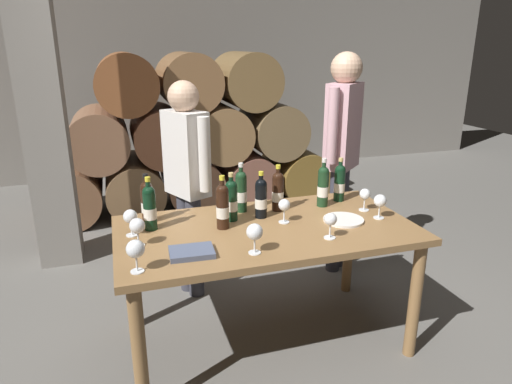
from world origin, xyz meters
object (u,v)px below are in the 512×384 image
object	(u,v)px
wine_bottle_3	(223,206)
wine_bottle_7	(323,186)
wine_glass_4	(365,195)
wine_bottle_6	(231,200)
wine_glass_3	(380,202)
taster_seated_left	(187,173)
wine_bottle_2	(241,191)
wine_bottle_8	(278,191)
dining_table	(266,242)
wine_glass_0	(255,233)
wine_glass_1	(130,217)
wine_glass_5	(135,250)
wine_glass_6	(137,227)
sommelier_presenting	(342,143)
wine_bottle_5	(150,207)
wine_glass_7	(330,221)
wine_glass_2	(284,206)
serving_plate	(343,220)
tasting_notebook	(192,252)
wine_bottle_4	(261,198)
wine_bottle_0	(147,201)
wine_bottle_1	(340,182)

from	to	relation	value
wine_bottle_3	wine_bottle_7	bearing A→B (deg)	13.66
wine_bottle_7	wine_glass_4	xyz separation A→B (m)	(0.21, -0.16, -0.03)
wine_bottle_6	wine_glass_3	xyz separation A→B (m)	(0.86, -0.24, -0.02)
wine_bottle_6	taster_seated_left	world-z (taller)	taster_seated_left
wine_bottle_2	wine_bottle_8	distance (m)	0.23
dining_table	wine_glass_0	xyz separation A→B (m)	(-0.17, -0.31, 0.20)
wine_glass_3	wine_glass_1	bearing A→B (deg)	172.83
wine_bottle_7	wine_glass_5	world-z (taller)	wine_bottle_7
wine_glass_0	wine_glass_6	size ratio (longest dim) A/B	1.02
wine_bottle_3	sommelier_presenting	bearing A→B (deg)	31.93
wine_bottle_5	taster_seated_left	bearing A→B (deg)	61.37
dining_table	wine_glass_7	bearing A→B (deg)	-42.36
wine_bottle_3	wine_glass_4	size ratio (longest dim) A/B	2.17
wine_bottle_2	wine_bottle_3	world-z (taller)	wine_bottle_2
wine_glass_0	wine_glass_2	bearing A→B (deg)	49.82
wine_bottle_2	serving_plate	size ratio (longest dim) A/B	1.30
wine_bottle_5	wine_glass_6	world-z (taller)	wine_bottle_5
wine_glass_2	wine_glass_5	bearing A→B (deg)	-156.99
wine_glass_5	taster_seated_left	world-z (taller)	taster_seated_left
wine_glass_1	wine_glass_4	distance (m)	1.42
wine_glass_1	wine_glass_4	size ratio (longest dim) A/B	1.06
wine_glass_4	sommelier_presenting	size ratio (longest dim) A/B	0.08
tasting_notebook	wine_glass_5	bearing A→B (deg)	-156.17
wine_bottle_8	wine_glass_7	distance (m)	0.51
wine_bottle_6	wine_bottle_3	bearing A→B (deg)	-126.62
wine_glass_6	sommelier_presenting	size ratio (longest dim) A/B	0.09
wine_glass_2	sommelier_presenting	distance (m)	1.04
wine_bottle_3	wine_glass_6	size ratio (longest dim) A/B	2.02
sommelier_presenting	wine_bottle_2	bearing A→B (deg)	-154.02
wine_bottle_6	wine_glass_4	world-z (taller)	wine_bottle_6
wine_bottle_7	wine_glass_6	distance (m)	1.21
tasting_notebook	wine_glass_4	bearing A→B (deg)	18.08
dining_table	wine_bottle_4	distance (m)	0.27
wine_glass_2	wine_glass_4	distance (m)	0.56
wine_glass_0	serving_plate	xyz separation A→B (m)	(0.64, 0.26, -0.10)
wine_bottle_0	wine_bottle_5	size ratio (longest dim) A/B	0.96
serving_plate	wine_glass_5	bearing A→B (deg)	-166.85
wine_bottle_2	wine_glass_5	size ratio (longest dim) A/B	1.96
wine_glass_6	wine_glass_7	xyz separation A→B (m)	(0.99, -0.21, -0.01)
dining_table	sommelier_presenting	bearing A→B (deg)	41.02
wine_bottle_0	taster_seated_left	distance (m)	0.53
wine_bottle_4	wine_bottle_1	bearing A→B (deg)	12.89
wine_glass_5	serving_plate	bearing A→B (deg)	13.15
wine_bottle_2	wine_bottle_5	xyz separation A→B (m)	(-0.57, -0.13, -0.00)
tasting_notebook	wine_bottle_5	bearing A→B (deg)	115.52
wine_bottle_8	tasting_notebook	distance (m)	0.80
wine_glass_5	wine_glass_7	bearing A→B (deg)	4.46
wine_glass_0	wine_bottle_4	bearing A→B (deg)	68.20
wine_bottle_6	wine_glass_4	size ratio (longest dim) A/B	2.05
wine_bottle_4	taster_seated_left	distance (m)	0.66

